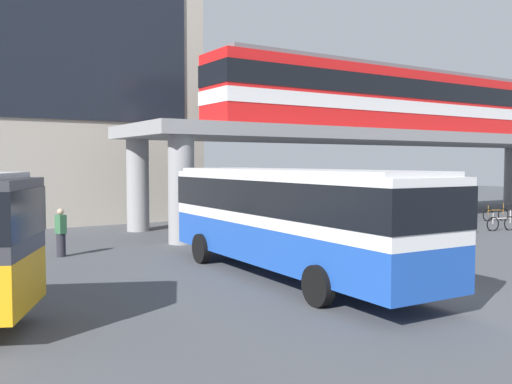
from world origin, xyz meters
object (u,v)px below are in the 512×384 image
object	(u,v)px
train	(387,100)
bicycle_brown	(496,215)
bicycle_silver	(502,224)
bus_main	(290,211)
pedestrian_near_building	(197,225)
bicycle_green	(371,230)
bicycle_black	(463,227)
pedestrian_at_kerb	(61,234)

from	to	relation	value
train	bicycle_brown	size ratio (longest dim) A/B	13.58
bicycle_silver	bicycle_brown	bearing A→B (deg)	37.22
bus_main	pedestrian_near_building	bearing A→B (deg)	84.08
bicycle_brown	bicycle_green	world-z (taller)	same
bicycle_black	bicycle_green	bearing A→B (deg)	162.31
bicycle_green	bicycle_silver	world-z (taller)	same
bus_main	pedestrian_at_kerb	bearing A→B (deg)	123.00
bus_main	bicycle_green	bearing A→B (deg)	31.60
bicycle_silver	bicycle_green	bearing A→B (deg)	168.67
bicycle_silver	pedestrian_at_kerb	xyz separation A→B (m)	(-20.43, 3.94, 0.47)
bicycle_green	pedestrian_at_kerb	xyz separation A→B (m)	(-12.94, 2.44, 0.47)
bicycle_brown	bicycle_silver	world-z (taller)	same
bicycle_brown	train	bearing A→B (deg)	139.66
train	bus_main	size ratio (longest dim) A/B	2.12
train	bicycle_green	size ratio (longest dim) A/B	13.50
bicycle_brown	bicycle_green	distance (m)	11.62
bicycle_black	pedestrian_at_kerb	distance (m)	17.95
bicycle_black	bus_main	bearing A→B (deg)	-164.42
bicycle_green	pedestrian_near_building	world-z (taller)	pedestrian_near_building
bicycle_green	pedestrian_at_kerb	world-z (taller)	pedestrian_at_kerb
bicycle_brown	bicycle_silver	distance (m)	5.05
bicycle_black	pedestrian_near_building	size ratio (longest dim) A/B	1.08
train	bicycle_black	bearing A→B (deg)	-106.92
pedestrian_near_building	bicycle_silver	bearing A→B (deg)	-16.13
train	pedestrian_at_kerb	xyz separation A→B (m)	(-19.66, -3.19, -6.30)
pedestrian_at_kerb	pedestrian_near_building	size ratio (longest dim) A/B	1.06
bicycle_silver	bicycle_black	bearing A→B (deg)	179.15
bus_main	bicycle_silver	xyz separation A→B (m)	(15.61, 3.49, -1.63)
pedestrian_near_building	bicycle_brown	bearing A→B (deg)	-3.73
bicycle_green	bicycle_black	bearing A→B (deg)	-17.69
bicycle_black	bicycle_silver	size ratio (longest dim) A/B	1.03
bicycle_brown	bicycle_green	bearing A→B (deg)	-172.31
pedestrian_at_kerb	bicycle_black	bearing A→B (deg)	-12.54
bicycle_black	pedestrian_near_building	distance (m)	12.62
bicycle_brown	pedestrian_at_kerb	xyz separation A→B (m)	(-24.45, 0.88, 0.47)
bicycle_black	bicycle_silver	distance (m)	2.92
train	pedestrian_at_kerb	size ratio (longest dim) A/B	13.41
bicycle_silver	bus_main	bearing A→B (deg)	-167.38
bus_main	bicycle_brown	world-z (taller)	bus_main
bicycle_black	bicycle_brown	distance (m)	7.57
train	bicycle_green	bearing A→B (deg)	-140.09
bicycle_black	pedestrian_at_kerb	world-z (taller)	pedestrian_at_kerb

